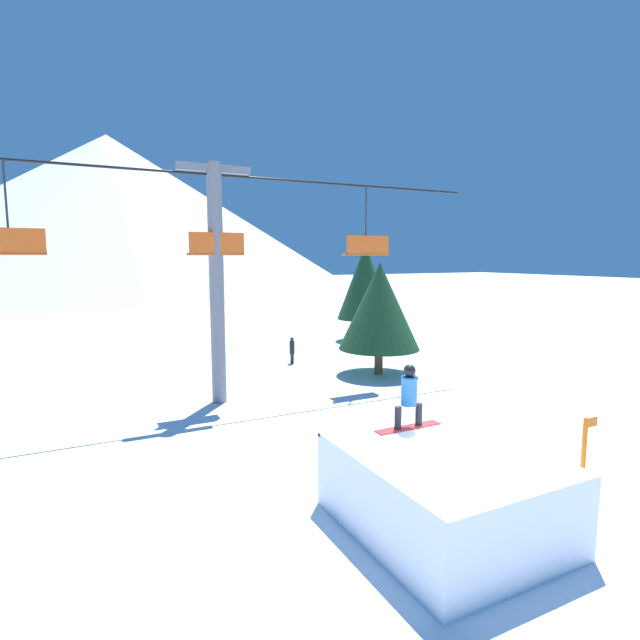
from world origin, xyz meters
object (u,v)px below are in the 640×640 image
(snowboarder, at_px, (409,396))
(distant_skier, at_px, (292,349))
(trail_marker, at_px, (584,452))
(snow_ramp, at_px, (443,491))
(pine_tree_near, at_px, (379,306))

(snowboarder, relative_size, distant_skier, 1.20)
(trail_marker, relative_size, distant_skier, 1.29)
(snow_ramp, distance_m, trail_marker, 3.64)
(pine_tree_near, height_order, trail_marker, pine_tree_near)
(snowboarder, height_order, distant_skier, snowboarder)
(trail_marker, bearing_deg, snow_ramp, 177.57)
(snow_ramp, distance_m, distant_skier, 14.53)
(pine_tree_near, bearing_deg, trail_marker, -100.55)
(snowboarder, relative_size, trail_marker, 0.93)
(pine_tree_near, height_order, distant_skier, pine_tree_near)
(distant_skier, bearing_deg, snowboarder, -103.41)
(snowboarder, bearing_deg, trail_marker, -22.68)
(distant_skier, bearing_deg, trail_marker, -88.46)
(pine_tree_near, relative_size, trail_marker, 2.95)
(pine_tree_near, xyz_separation_m, distant_skier, (-2.39, 3.57, -2.20))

